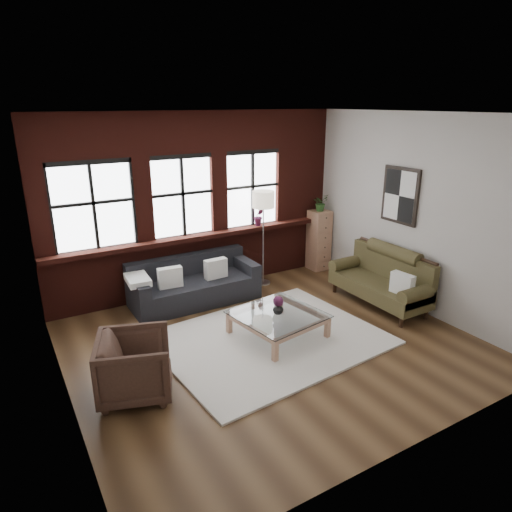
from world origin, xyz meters
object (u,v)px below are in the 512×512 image
armchair (135,366)px  coffee_table (278,325)px  vase (278,308)px  drawer_chest (319,240)px  dark_sofa (195,281)px  floor_lamp (263,235)px  vintage_settee (379,278)px

armchair → coffee_table: size_ratio=0.73×
armchair → vase: armchair is taller
vase → drawer_chest: size_ratio=0.13×
armchair → coffee_table: armchair is taller
dark_sofa → armchair: size_ratio=2.59×
dark_sofa → floor_lamp: 1.59m
vintage_settee → vase: vintage_settee is taller
coffee_table → floor_lamp: floor_lamp is taller
drawer_chest → floor_lamp: bearing=-174.8°
armchair → floor_lamp: floor_lamp is taller
vase → drawer_chest: 3.10m
coffee_table → vase: 0.28m
dark_sofa → coffee_table: bearing=-72.3°
vintage_settee → floor_lamp: bearing=123.1°
coffee_table → drawer_chest: bearing=41.2°
vintage_settee → vase: 2.11m
vase → drawer_chest: bearing=41.2°
dark_sofa → vintage_settee: bearing=-32.5°
coffee_table → drawer_chest: size_ratio=0.93×
vintage_settee → armchair: 4.35m
coffee_table → vase: vase is taller
dark_sofa → armchair: bearing=-128.3°
drawer_chest → vase: bearing=-138.8°
drawer_chest → coffee_table: bearing=-138.8°
vase → floor_lamp: 2.18m
vase → coffee_table: bearing=180.0°
dark_sofa → armchair: (-1.66, -2.11, -0.01)m
vintage_settee → armchair: vintage_settee is taller
vintage_settee → floor_lamp: size_ratio=0.95×
drawer_chest → vintage_settee: bearing=-96.7°
drawer_chest → dark_sofa: bearing=-174.8°
dark_sofa → vase: (0.57, -1.78, 0.06)m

